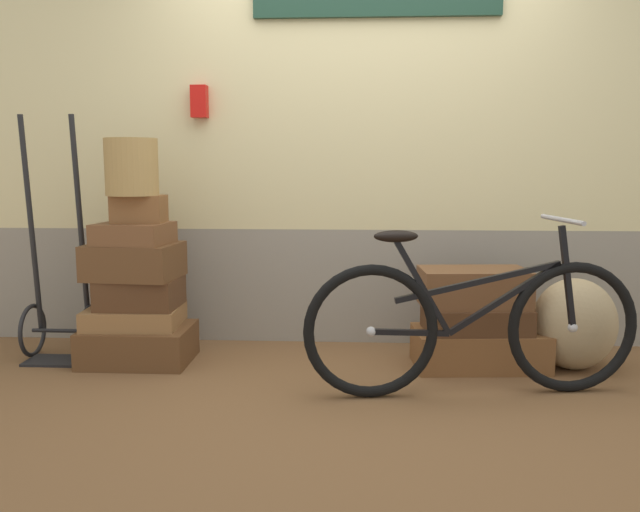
{
  "coord_description": "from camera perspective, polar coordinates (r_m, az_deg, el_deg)",
  "views": [
    {
      "loc": [
        -0.01,
        -3.46,
        1.16
      ],
      "look_at": [
        -0.22,
        0.16,
        0.66
      ],
      "focal_mm": 36.8,
      "sensor_mm": 36.0,
      "label": 1
    }
  ],
  "objects": [
    {
      "name": "bicycle",
      "position": [
        3.4,
        13.09,
        -5.9
      ],
      "size": [
        1.71,
        0.46,
        0.9
      ],
      "color": "black",
      "rests_on": "ground"
    },
    {
      "name": "wicker_basket",
      "position": [
        3.94,
        -16.06,
        7.45
      ],
      "size": [
        0.3,
        0.3,
        0.33
      ],
      "primitive_type": "cylinder",
      "color": "#A8844C",
      "rests_on": "suitcase_5"
    },
    {
      "name": "suitcase_7",
      "position": [
        3.87,
        13.42,
        -5.34
      ],
      "size": [
        0.61,
        0.39,
        0.14
      ],
      "primitive_type": "cube",
      "rotation": [
        0.0,
        0.0,
        0.08
      ],
      "color": "#4C2D19",
      "rests_on": "suitcase_6"
    },
    {
      "name": "suitcase_1",
      "position": [
        4.06,
        -15.8,
        -5.05
      ],
      "size": [
        0.56,
        0.45,
        0.11
      ],
      "primitive_type": "cube",
      "rotation": [
        0.0,
        0.0,
        0.05
      ],
      "color": "olive",
      "rests_on": "suitcase_0"
    },
    {
      "name": "ground",
      "position": [
        3.66,
        3.3,
        -11.05
      ],
      "size": [
        9.27,
        5.2,
        0.06
      ],
      "primitive_type": "cube",
      "color": "brown"
    },
    {
      "name": "suitcase_0",
      "position": [
        4.06,
        -15.5,
        -7.41
      ],
      "size": [
        0.62,
        0.45,
        0.21
      ],
      "primitive_type": "cube",
      "rotation": [
        0.0,
        0.0,
        -0.0
      ],
      "color": "brown",
      "rests_on": "ground"
    },
    {
      "name": "luggage_trolley",
      "position": [
        4.26,
        -21.74,
        -3.99
      ],
      "size": [
        0.39,
        0.38,
        1.45
      ],
      "color": "black",
      "rests_on": "ground"
    },
    {
      "name": "suitcase_8",
      "position": [
        3.86,
        13.2,
        -2.67
      ],
      "size": [
        0.63,
        0.39,
        0.21
      ],
      "primitive_type": "cube",
      "rotation": [
        0.0,
        0.0,
        0.07
      ],
      "color": "brown",
      "rests_on": "suitcase_7"
    },
    {
      "name": "suitcase_6",
      "position": [
        3.94,
        13.66,
        -7.81
      ],
      "size": [
        0.77,
        0.46,
        0.22
      ],
      "primitive_type": "cube",
      "rotation": [
        0.0,
        0.0,
        0.07
      ],
      "color": "brown",
      "rests_on": "ground"
    },
    {
      "name": "suitcase_4",
      "position": [
        3.97,
        -15.89,
        1.9
      ],
      "size": [
        0.43,
        0.4,
        0.12
      ],
      "primitive_type": "cube",
      "rotation": [
        0.0,
        0.0,
        -0.11
      ],
      "color": "brown",
      "rests_on": "suitcase_3"
    },
    {
      "name": "suitcase_3",
      "position": [
        4.0,
        -15.87,
        -0.41
      ],
      "size": [
        0.54,
        0.44,
        0.2
      ],
      "primitive_type": "cube",
      "rotation": [
        0.0,
        0.0,
        -0.08
      ],
      "color": "brown",
      "rests_on": "suitcase_2"
    },
    {
      "name": "station_building",
      "position": [
        4.31,
        3.6,
        8.67
      ],
      "size": [
        7.27,
        0.74,
        2.43
      ],
      "color": "gray",
      "rests_on": "ground"
    },
    {
      "name": "suitcase_2",
      "position": [
        4.02,
        -15.35,
        -3.09
      ],
      "size": [
        0.45,
        0.37,
        0.17
      ],
      "primitive_type": "cube",
      "rotation": [
        0.0,
        0.0,
        -0.01
      ],
      "color": "#4C2D19",
      "rests_on": "suitcase_1"
    },
    {
      "name": "burlap_sack",
      "position": [
        4.02,
        21.23,
        -5.53
      ],
      "size": [
        0.47,
        0.4,
        0.52
      ],
      "primitive_type": "ellipsoid",
      "color": "tan",
      "rests_on": "ground"
    },
    {
      "name": "suitcase_5",
      "position": [
        3.97,
        -15.45,
        3.96
      ],
      "size": [
        0.3,
        0.24,
        0.16
      ],
      "primitive_type": "cube",
      "rotation": [
        0.0,
        0.0,
        0.06
      ],
      "color": "brown",
      "rests_on": "suitcase_4"
    }
  ]
}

